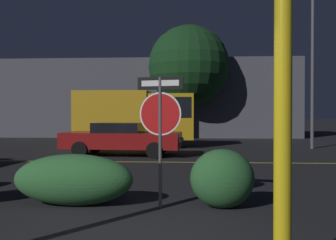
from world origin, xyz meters
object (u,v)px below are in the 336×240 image
at_px(yellow_pole_right, 283,113).
at_px(tree_0, 189,66).
at_px(hedge_bush_2, 73,180).
at_px(passing_car_2, 122,138).
at_px(delivery_truck, 138,115).
at_px(stop_sign, 160,115).
at_px(hedge_bush_3, 222,178).
at_px(street_lamp, 313,40).

distance_m(yellow_pole_right, tree_0, 21.55).
bearing_deg(hedge_bush_2, passing_car_2, 94.48).
bearing_deg(delivery_truck, stop_sign, 10.13).
height_order(hedge_bush_2, delivery_truck, delivery_truck).
bearing_deg(tree_0, passing_car_2, -104.18).
distance_m(yellow_pole_right, passing_car_2, 11.66).
bearing_deg(hedge_bush_2, hedge_bush_3, -0.61).
relative_size(yellow_pole_right, delivery_truck, 0.55).
relative_size(hedge_bush_2, hedge_bush_3, 1.93).
bearing_deg(tree_0, yellow_pole_right, -87.33).
relative_size(yellow_pole_right, tree_0, 0.43).
xyz_separation_m(hedge_bush_3, passing_car_2, (-3.25, 8.17, 0.17)).
bearing_deg(hedge_bush_2, tree_0, 83.95).
distance_m(passing_car_2, delivery_truck, 4.21).
distance_m(hedge_bush_2, street_lamp, 14.68).
distance_m(hedge_bush_3, delivery_truck, 12.73).
relative_size(street_lamp, tree_0, 1.04).
bearing_deg(stop_sign, hedge_bush_3, 14.82).
xyz_separation_m(passing_car_2, tree_0, (2.59, 10.23, 4.15)).
distance_m(delivery_truck, tree_0, 7.37).
height_order(stop_sign, hedge_bush_2, stop_sign).
relative_size(yellow_pole_right, street_lamp, 0.41).
bearing_deg(passing_car_2, delivery_truck, -177.47).
bearing_deg(passing_car_2, tree_0, 169.45).
relative_size(hedge_bush_2, tree_0, 0.28).
bearing_deg(yellow_pole_right, delivery_truck, 102.99).
relative_size(hedge_bush_3, street_lamp, 0.14).
relative_size(stop_sign, delivery_truck, 0.38).
bearing_deg(passing_car_2, hedge_bush_3, 25.34).
relative_size(stop_sign, hedge_bush_3, 2.04).
xyz_separation_m(stop_sign, yellow_pole_right, (1.39, -2.83, 0.02)).
xyz_separation_m(yellow_pole_right, hedge_bush_2, (-2.94, 2.91, -1.17)).
bearing_deg(hedge_bush_3, stop_sign, -177.38).
relative_size(passing_car_2, delivery_truck, 0.81).
height_order(delivery_truck, street_lamp, street_lamp).
bearing_deg(street_lamp, stop_sign, -118.35).
relative_size(hedge_bush_2, delivery_truck, 0.36).
relative_size(stop_sign, tree_0, 0.30).
relative_size(yellow_pole_right, hedge_bush_3, 2.94).
bearing_deg(street_lamp, passing_car_2, -158.23).
height_order(stop_sign, hedge_bush_3, stop_sign).
bearing_deg(tree_0, hedge_bush_2, -96.05).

